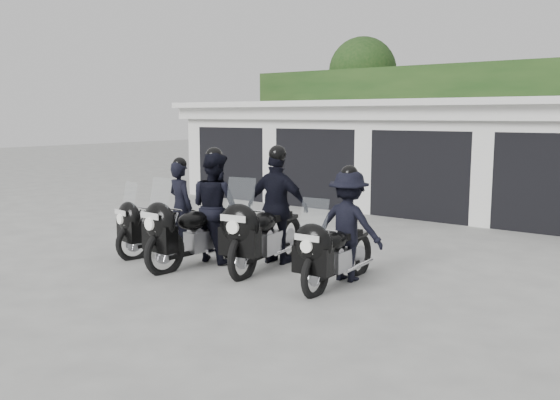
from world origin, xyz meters
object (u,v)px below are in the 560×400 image
Objects in this scene: police_bike_a at (167,215)px; police_bike_b at (206,214)px; police_bike_d at (343,232)px; police_bike_c at (272,214)px.

police_bike_b is (1.10, -0.09, 0.15)m from police_bike_a.
police_bike_d is (2.54, 0.41, -0.08)m from police_bike_b.
police_bike_a is 0.88× the size of police_bike_b.
police_bike_d is at bearing 15.74° from police_bike_a.
police_bike_a is 0.87× the size of police_bike_c.
police_bike_d is (1.51, -0.14, -0.11)m from police_bike_c.
police_bike_b is 2.57m from police_bike_d.
police_bike_a is 0.98× the size of police_bike_d.
police_bike_b reaches higher than police_bike_a.
police_bike_d is at bearing -14.56° from police_bike_c.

